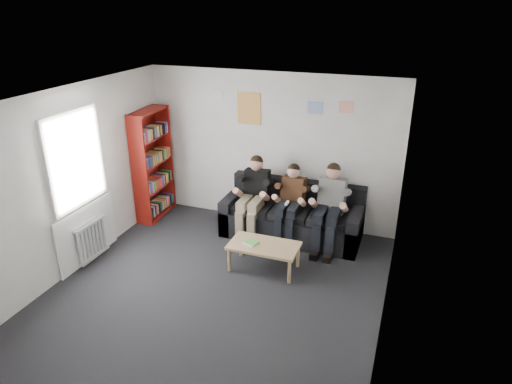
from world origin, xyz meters
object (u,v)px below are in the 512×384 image
bookshelf (153,165)px  coffee_table (264,248)px  person_left (253,197)px  person_right (329,208)px  person_middle (290,204)px  sofa (293,218)px

bookshelf → coffee_table: 2.82m
person_left → person_right: (1.30, -0.00, 0.01)m
bookshelf → person_middle: bearing=-6.3°
coffee_table → person_right: bearing=52.6°
person_left → bookshelf: bearing=172.8°
coffee_table → bookshelf: bearing=156.6°
person_left → person_right: bearing=-4.4°
person_middle → bookshelf: bearing=-176.6°
bookshelf → person_left: bearing=-7.1°
sofa → person_left: size_ratio=1.69×
person_middle → person_right: size_ratio=0.94×
sofa → bookshelf: 2.71m
bookshelf → person_right: size_ratio=1.44×
person_left → person_middle: person_left is taller
sofa → bookshelf: (-2.62, -0.11, 0.68)m
bookshelf → sofa: bearing=-1.9°
sofa → person_middle: size_ratio=1.77×
bookshelf → person_right: bookshelf is taller
person_left → person_middle: bearing=-4.1°
coffee_table → person_middle: 1.05m
person_middle → person_right: person_right is taller
coffee_table → person_middle: (0.11, 1.00, 0.30)m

